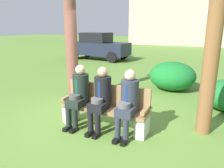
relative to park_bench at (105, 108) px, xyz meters
The scene contains 8 objects.
ground_plane 0.56m from the park_bench, 141.61° to the left, with size 80.00×80.00×0.00m, color olive.
park_bench is the anchor object (origin of this frame).
seated_man_left 0.64m from the park_bench, 166.54° to the right, with size 0.34×0.72×1.29m.
seated_man_middle 0.33m from the park_bench, 100.78° to the right, with size 0.34×0.72×1.29m.
seated_man_right 0.64m from the park_bench, 13.43° to the right, with size 0.34×0.72×1.28m.
shrub_mid_lawn 3.48m from the park_bench, 77.32° to the left, with size 1.51×1.38×0.94m, color #1A732C.
parked_car_near 9.61m from the park_bench, 119.75° to the left, with size 3.98×1.87×1.68m.
building_backdrop 24.33m from the park_bench, 94.52° to the left, with size 11.50×7.10×10.01m.
Camera 1 is at (2.21, -3.95, 2.06)m, focal length 34.42 mm.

